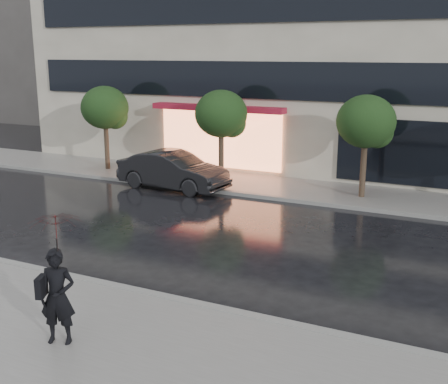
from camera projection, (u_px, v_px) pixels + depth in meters
The scene contains 11 objects.
ground at pixel (152, 278), 14.08m from camera, with size 120.00×120.00×0.00m, color black.
sidewalk_near at pixel (63, 333), 11.24m from camera, with size 60.00×4.50×0.12m, color slate.
sidewalk_far at pixel (289, 188), 23.00m from camera, with size 60.00×3.50×0.12m, color slate.
curb_near at pixel (129, 290), 13.19m from camera, with size 60.00×0.25×0.14m, color gray.
curb_far at pixel (274, 198), 21.47m from camera, with size 60.00×0.25×0.14m, color gray.
bg_building_left at pixel (39, 45), 47.17m from camera, with size 14.00×10.00×12.00m, color #59544F.
tree_far_west at pixel (106, 109), 25.91m from camera, with size 2.20×2.20×3.99m.
tree_mid_west at pixel (223, 116), 23.36m from camera, with size 2.20×2.20×3.99m.
tree_mid_east at pixel (368, 123), 20.81m from camera, with size 2.20×2.20×3.99m.
parked_car at pixel (173, 170), 22.98m from camera, with size 1.65×4.73×1.56m, color black.
pedestrian_with_umbrella at pixel (57, 262), 10.37m from camera, with size 1.25×1.26×2.56m.
Camera 1 is at (7.38, -11.01, 5.54)m, focal length 45.00 mm.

